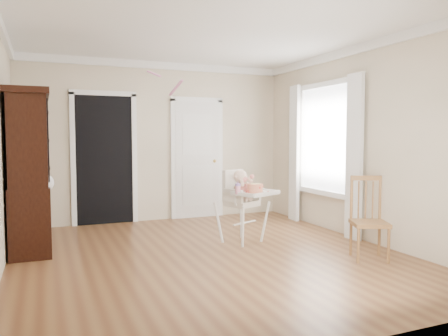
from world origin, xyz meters
name	(u,v)px	position (x,y,z in m)	size (l,w,h in m)	color
floor	(209,255)	(0.00, 0.00, 0.00)	(5.00, 5.00, 0.00)	brown
ceiling	(209,28)	(0.00, 0.00, 2.70)	(5.00, 5.00, 0.00)	white
wall_back	(158,142)	(0.00, 2.50, 1.35)	(4.50, 4.50, 0.00)	beige
wall_right	(361,143)	(2.25, 0.00, 1.35)	(5.00, 5.00, 0.00)	beige
crown_molding	(209,33)	(0.00, 0.00, 2.64)	(4.50, 5.00, 0.12)	white
doorway	(104,157)	(-0.90, 2.48, 1.11)	(1.06, 0.05, 2.22)	black
closet_door	(197,160)	(0.70, 2.48, 1.02)	(0.96, 0.09, 2.13)	white
window_right	(323,146)	(2.18, 0.80, 1.29)	(0.13, 1.84, 2.30)	white
high_chair	(242,197)	(0.65, 0.46, 0.62)	(0.81, 0.88, 1.00)	white
baby	(241,186)	(0.64, 0.48, 0.76)	(0.33, 0.24, 0.44)	beige
cake	(255,188)	(0.72, 0.22, 0.76)	(0.26, 0.26, 0.12)	silver
sippy_cup	(238,188)	(0.47, 0.22, 0.77)	(0.07, 0.07, 0.17)	pink
china_cabinet	(30,171)	(-1.99, 1.08, 1.00)	(0.53, 1.18, 2.00)	black
dining_chair	(369,221)	(1.68, -0.84, 0.45)	(0.52, 0.52, 0.97)	brown
streamer	(154,74)	(-0.41, 1.04, 2.29)	(0.03, 0.50, 0.02)	pink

